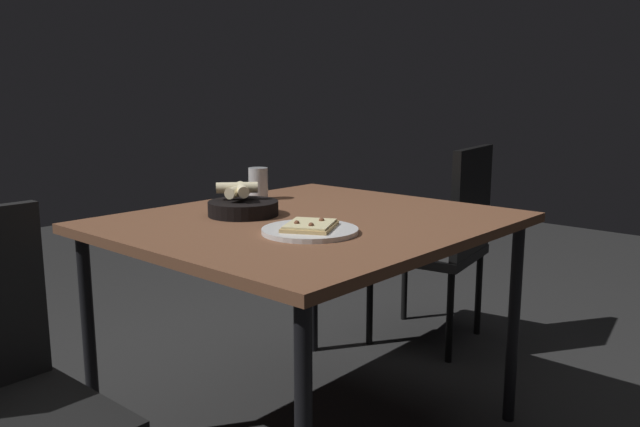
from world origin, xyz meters
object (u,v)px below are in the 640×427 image
bread_basket (243,205)px  chair_near (445,235)px  dining_table (310,235)px  beer_glass (258,186)px  pizza_plate (310,229)px

bread_basket → chair_near: chair_near is taller
dining_table → beer_glass: bearing=159.9°
bread_basket → chair_near: size_ratio=0.25×
beer_glass → chair_near: size_ratio=0.13×
pizza_plate → beer_glass: beer_glass is taller
dining_table → chair_near: 1.01m
dining_table → chair_near: bearing=94.8°
pizza_plate → bread_basket: (-0.34, 0.05, 0.02)m
dining_table → pizza_plate: pizza_plate is taller
bread_basket → beer_glass: beer_glass is taller
dining_table → pizza_plate: 0.23m
chair_near → beer_glass: bearing=-110.1°
chair_near → bread_basket: bearing=-95.8°
dining_table → chair_near: (-0.08, 0.99, -0.18)m
beer_glass → chair_near: bearing=69.9°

